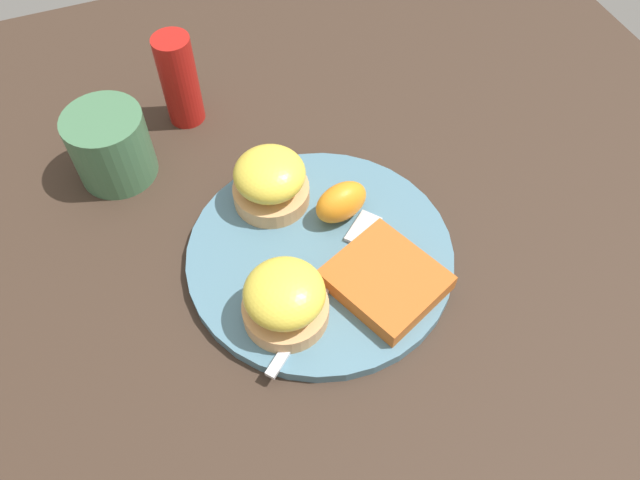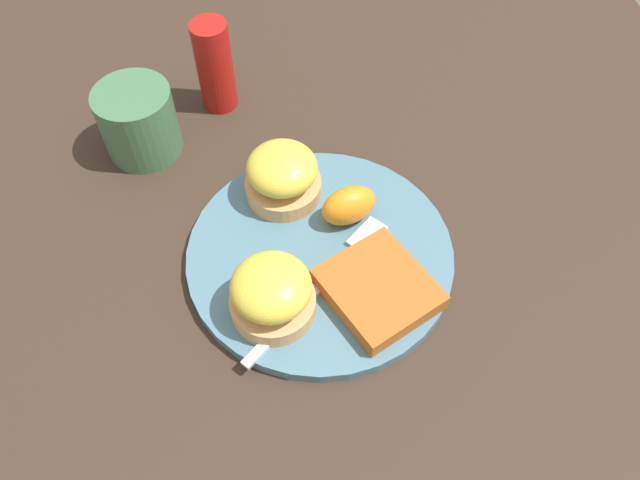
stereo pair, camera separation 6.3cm
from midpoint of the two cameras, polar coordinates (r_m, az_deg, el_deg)
name	(u,v)px [view 2 (the right image)]	position (r m, az deg, el deg)	size (l,w,h in m)	color
ground_plane	(320,259)	(0.66, 2.73, -1.90)	(1.10, 1.10, 0.00)	#38281E
plate	(320,255)	(0.65, 2.76, -1.57)	(0.28, 0.28, 0.01)	slate
sandwich_benedict_left	(282,175)	(0.67, -0.76, 5.77)	(0.08, 0.08, 0.06)	tan
sandwich_benedict_right	(272,293)	(0.58, -1.36, -5.11)	(0.08, 0.08, 0.06)	tan
hashbrown_patty	(378,289)	(0.62, 8.28, -4.66)	(0.10, 0.09, 0.02)	#B85C22
orange_wedge	(349,206)	(0.66, 5.39, 2.97)	(0.06, 0.04, 0.04)	orange
fork	(326,279)	(0.63, 3.47, -3.80)	(0.15, 0.17, 0.00)	silver
cup	(139,121)	(0.75, -13.95, 10.37)	(0.12, 0.09, 0.08)	#42704C
condiment_bottle	(215,66)	(0.78, -7.27, 15.36)	(0.04, 0.04, 0.12)	#B21914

